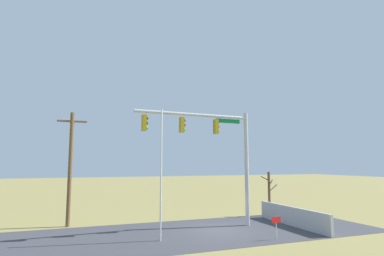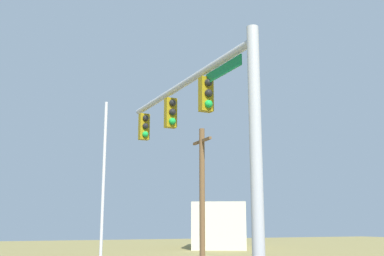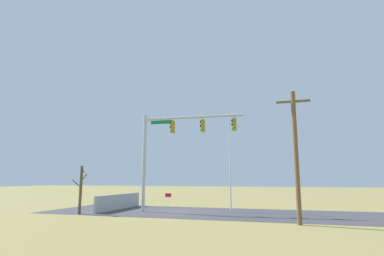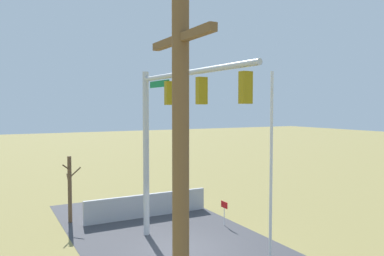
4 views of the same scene
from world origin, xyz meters
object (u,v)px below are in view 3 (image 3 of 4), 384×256
(utility_pole, at_px, (296,153))
(open_sign, at_px, (168,197))
(signal_mast, at_px, (172,141))
(flagpole, at_px, (230,165))
(bare_tree, at_px, (81,189))

(utility_pole, height_order, open_sign, utility_pole)
(signal_mast, xyz_separation_m, flagpole, (-4.24, -1.83, -1.85))
(bare_tree, relative_size, open_sign, 2.82)
(signal_mast, height_order, flagpole, signal_mast)
(signal_mast, distance_m, bare_tree, 7.53)
(flagpole, height_order, bare_tree, flagpole)
(utility_pole, bearing_deg, signal_mast, -23.53)
(utility_pole, bearing_deg, open_sign, -35.91)
(signal_mast, xyz_separation_m, utility_pole, (-8.99, 3.92, -1.48))
(flagpole, xyz_separation_m, open_sign, (5.94, -2.01, -2.66))
(flagpole, relative_size, bare_tree, 2.07)
(flagpole, bearing_deg, open_sign, -18.64)
(utility_pole, bearing_deg, bare_tree, -3.87)
(signal_mast, xyz_separation_m, bare_tree, (5.92, 2.91, -3.64))
(utility_pole, distance_m, bare_tree, 15.10)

